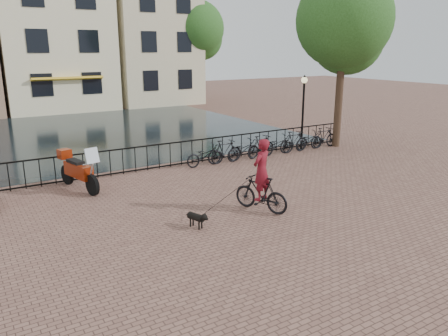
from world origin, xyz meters
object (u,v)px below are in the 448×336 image
cyclist (261,180)px  dog (196,219)px  motorcycle (78,166)px  lamp_post (303,100)px

cyclist → dog: (-2.26, -0.11, -0.73)m
cyclist → motorcycle: 6.42m
lamp_post → dog: bearing=-147.0°
lamp_post → motorcycle: (-10.62, -0.66, -1.55)m
lamp_post → dog: lamp_post is taller
lamp_post → dog: size_ratio=4.58×
lamp_post → cyclist: 8.70m
lamp_post → cyclist: (-6.51, -5.59, -1.40)m
lamp_post → motorcycle: 10.75m
dog → motorcycle: motorcycle is taller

